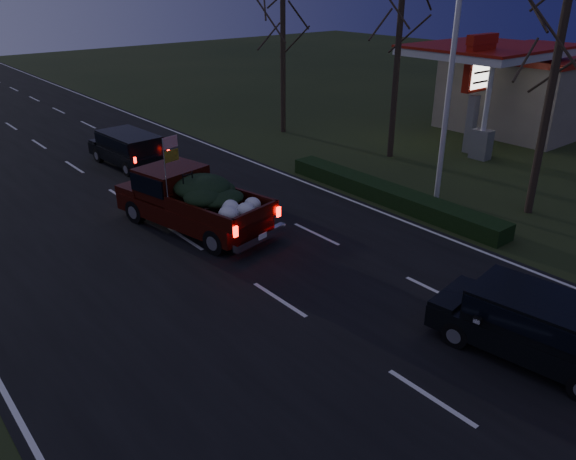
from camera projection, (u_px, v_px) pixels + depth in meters
ground at (279, 300)px, 15.09m from camera, size 120.00×120.00×0.00m
road_asphalt at (279, 300)px, 15.08m from camera, size 14.00×120.00×0.02m
hedge_row at (388, 194)px, 21.60m from camera, size 1.00×10.00×0.60m
light_pole at (453, 53)px, 19.75m from camera, size 0.50×0.90×9.16m
gas_price_pylon at (478, 74)px, 26.33m from camera, size 2.00×0.41×5.57m
gas_station_building at (538, 90)px, 32.41m from camera, size 10.00×7.00×4.00m
gas_canopy at (485, 56)px, 27.96m from camera, size 7.10×6.10×4.88m
bare_tree_near at (558, 55)px, 18.46m from camera, size 3.60×3.60×7.50m
bare_tree_mid at (401, 17)px, 24.65m from camera, size 3.60×3.60×8.50m
bare_tree_far at (283, 34)px, 29.46m from camera, size 3.60×3.60×7.00m
pickup_truck at (192, 197)px, 19.01m from camera, size 3.26×6.04×3.01m
lead_suv at (129, 146)px, 25.45m from camera, size 2.07×4.45×1.25m
rear_suv at (541, 322)px, 12.41m from camera, size 2.45×4.59×1.26m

